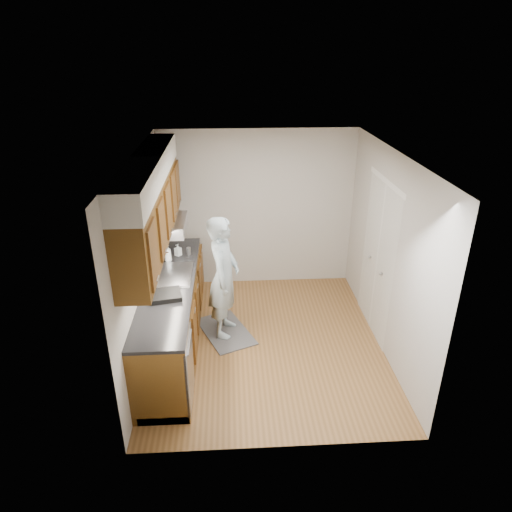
{
  "coord_description": "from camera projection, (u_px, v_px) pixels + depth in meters",
  "views": [
    {
      "loc": [
        -0.43,
        -5.01,
        3.6
      ],
      "look_at": [
        -0.12,
        0.25,
        1.15
      ],
      "focal_mm": 32.0,
      "sensor_mm": 36.0,
      "label": 1
    }
  ],
  "objects": [
    {
      "name": "floor",
      "position": [
        266.0,
        342.0,
        6.08
      ],
      "size": [
        3.5,
        3.5,
        0.0
      ],
      "primitive_type": "plane",
      "color": "brown",
      "rests_on": "ground"
    },
    {
      "name": "closet_door",
      "position": [
        377.0,
        260.0,
        6.0
      ],
      "size": [
        0.02,
        1.22,
        2.05
      ],
      "primitive_type": "cube",
      "color": "white",
      "rests_on": "wall_right"
    },
    {
      "name": "wall_right",
      "position": [
        388.0,
        254.0,
        5.63
      ],
      "size": [
        0.02,
        3.5,
        2.5
      ],
      "primitive_type": "cube",
      "color": "#B3AFA8",
      "rests_on": "floor"
    },
    {
      "name": "soap_bottle_a",
      "position": [
        168.0,
        253.0,
        6.11
      ],
      "size": [
        0.13,
        0.13,
        0.25
      ],
      "primitive_type": "imported",
      "rotation": [
        0.0,
        0.0,
        0.57
      ],
      "color": "white",
      "rests_on": "counter"
    },
    {
      "name": "steel_can",
      "position": [
        189.0,
        251.0,
        6.34
      ],
      "size": [
        0.06,
        0.06,
        0.11
      ],
      "primitive_type": "cylinder",
      "rotation": [
        0.0,
        0.0,
        -0.1
      ],
      "color": "#A5A5AA",
      "rests_on": "counter"
    },
    {
      "name": "ceiling",
      "position": [
        268.0,
        155.0,
        5.03
      ],
      "size": [
        3.5,
        3.5,
        0.0
      ],
      "primitive_type": "plane",
      "rotation": [
        3.14,
        0.0,
        0.0
      ],
      "color": "white",
      "rests_on": "wall_left"
    },
    {
      "name": "person",
      "position": [
        223.0,
        270.0,
        5.89
      ],
      "size": [
        0.57,
        0.74,
        1.89
      ],
      "primitive_type": "imported",
      "rotation": [
        0.0,
        0.0,
        1.37
      ],
      "color": "#A7BECB",
      "rests_on": "floor_mat"
    },
    {
      "name": "soap_bottle_b",
      "position": [
        178.0,
        250.0,
        6.3
      ],
      "size": [
        0.11,
        0.11,
        0.17
      ],
      "primitive_type": "imported",
      "rotation": [
        0.0,
        0.0,
        -0.71
      ],
      "color": "white",
      "rests_on": "counter"
    },
    {
      "name": "wall_back",
      "position": [
        258.0,
        210.0,
        7.14
      ],
      "size": [
        3.0,
        0.02,
        2.5
      ],
      "primitive_type": "cube",
      "color": "#B3AFA8",
      "rests_on": "floor"
    },
    {
      "name": "upper_cabinets",
      "position": [
        151.0,
        203.0,
        5.23
      ],
      "size": [
        0.47,
        2.8,
        1.21
      ],
      "color": "brown",
      "rests_on": "wall_left"
    },
    {
      "name": "counter",
      "position": [
        172.0,
        314.0,
        5.81
      ],
      "size": [
        0.64,
        2.8,
        1.3
      ],
      "color": "brown",
      "rests_on": "floor"
    },
    {
      "name": "dish_rack",
      "position": [
        165.0,
        295.0,
        5.27
      ],
      "size": [
        0.42,
        0.37,
        0.06
      ],
      "primitive_type": "cube",
      "rotation": [
        0.0,
        0.0,
        0.2
      ],
      "color": "black",
      "rests_on": "counter"
    },
    {
      "name": "wall_left",
      "position": [
        142.0,
        260.0,
        5.47
      ],
      "size": [
        0.02,
        3.5,
        2.5
      ],
      "primitive_type": "cube",
      "color": "#B3AFA8",
      "rests_on": "floor"
    },
    {
      "name": "floor_mat",
      "position": [
        226.0,
        331.0,
        6.29
      ],
      "size": [
        0.88,
        1.08,
        0.02
      ],
      "primitive_type": "cube",
      "rotation": [
        0.0,
        0.0,
        0.4
      ],
      "color": "slate",
      "rests_on": "floor"
    }
  ]
}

